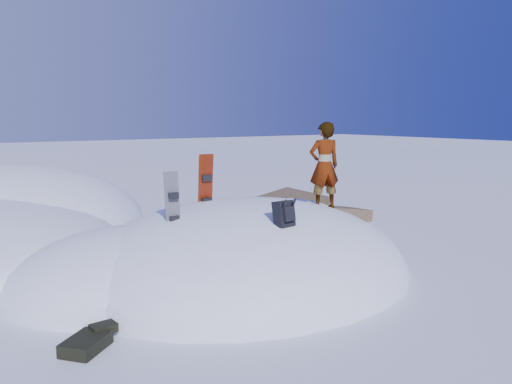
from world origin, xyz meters
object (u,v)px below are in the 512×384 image
backpack (284,214)px  person (324,166)px  snowboard_dark (173,210)px  snowboard_red (206,192)px

backpack → person: size_ratio=0.28×
snowboard_dark → backpack: 2.00m
snowboard_dark → backpack: bearing=-38.9°
backpack → person: (2.05, 1.31, 0.61)m
snowboard_red → backpack: 2.29m
snowboard_red → person: (2.37, -0.96, 0.49)m
snowboard_red → person: bearing=-13.4°
backpack → person: 2.50m
backpack → snowboard_dark: bearing=131.6°
snowboard_dark → backpack: snowboard_dark is taller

